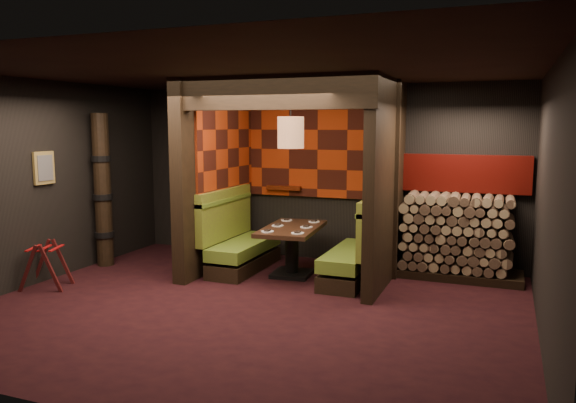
% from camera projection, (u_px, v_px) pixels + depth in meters
% --- Properties ---
extents(floor, '(6.50, 5.50, 0.02)m').
position_uv_depth(floor, '(249.00, 309.00, 6.85)').
color(floor, black).
rests_on(floor, ground).
extents(ceiling, '(6.50, 5.50, 0.02)m').
position_uv_depth(ceiling, '(247.00, 69.00, 6.46)').
color(ceiling, black).
rests_on(ceiling, ground).
extents(wall_back, '(6.50, 0.02, 2.85)m').
position_uv_depth(wall_back, '(320.00, 174.00, 9.20)').
color(wall_back, black).
rests_on(wall_back, ground).
extents(wall_front, '(6.50, 0.02, 2.85)m').
position_uv_depth(wall_front, '(86.00, 235.00, 4.11)').
color(wall_front, black).
rests_on(wall_front, ground).
extents(wall_left, '(0.02, 5.50, 2.85)m').
position_uv_depth(wall_left, '(37.00, 182.00, 7.83)').
color(wall_left, black).
rests_on(wall_left, ground).
extents(wall_right, '(0.02, 5.50, 2.85)m').
position_uv_depth(wall_right, '(550.00, 207.00, 5.48)').
color(wall_right, black).
rests_on(wall_right, ground).
extents(partition_left, '(0.20, 2.20, 2.85)m').
position_uv_depth(partition_left, '(215.00, 177.00, 8.66)').
color(partition_left, black).
rests_on(partition_left, floor).
extents(partition_right, '(0.15, 2.10, 2.85)m').
position_uv_depth(partition_right, '(386.00, 183.00, 7.75)').
color(partition_right, black).
rests_on(partition_right, floor).
extents(header_beam, '(2.85, 0.18, 0.44)m').
position_uv_depth(header_beam, '(269.00, 92.00, 7.14)').
color(header_beam, black).
rests_on(header_beam, partition_left).
extents(tapa_back_panel, '(2.40, 0.06, 1.55)m').
position_uv_depth(tapa_back_panel, '(318.00, 150.00, 9.11)').
color(tapa_back_panel, '#A22E0B').
rests_on(tapa_back_panel, wall_back).
extents(tapa_side_panel, '(0.04, 1.85, 1.45)m').
position_uv_depth(tapa_side_panel, '(227.00, 149.00, 8.72)').
color(tapa_side_panel, '#A22E0B').
rests_on(tapa_side_panel, partition_left).
extents(lacquer_shelf, '(0.60, 0.12, 0.07)m').
position_uv_depth(lacquer_shelf, '(284.00, 188.00, 9.35)').
color(lacquer_shelf, '#501709').
rests_on(lacquer_shelf, wall_back).
extents(booth_bench_left, '(0.68, 1.60, 1.14)m').
position_uv_depth(booth_bench_left, '(238.00, 244.00, 8.66)').
color(booth_bench_left, black).
rests_on(booth_bench_left, floor).
extents(booth_bench_right, '(0.68, 1.60, 1.14)m').
position_uv_depth(booth_bench_right, '(358.00, 254.00, 7.98)').
color(booth_bench_right, black).
rests_on(booth_bench_right, floor).
extents(dining_table, '(0.88, 1.46, 0.74)m').
position_uv_depth(dining_table, '(292.00, 242.00, 8.26)').
color(dining_table, black).
rests_on(dining_table, floor).
extents(place_settings, '(0.70, 1.17, 0.03)m').
position_uv_depth(place_settings, '(292.00, 226.00, 8.22)').
color(place_settings, white).
rests_on(place_settings, dining_table).
extents(pendant_lamp, '(0.38, 0.38, 0.96)m').
position_uv_depth(pendant_lamp, '(291.00, 132.00, 7.99)').
color(pendant_lamp, brown).
rests_on(pendant_lamp, ceiling).
extents(framed_picture, '(0.05, 0.36, 0.46)m').
position_uv_depth(framed_picture, '(44.00, 168.00, 7.88)').
color(framed_picture, olive).
rests_on(framed_picture, wall_left).
extents(luggage_rack, '(0.74, 0.63, 0.68)m').
position_uv_depth(luggage_rack, '(46.00, 263.00, 7.67)').
color(luggage_rack, '#421212').
rests_on(luggage_rack, floor).
extents(totem_column, '(0.31, 0.31, 2.40)m').
position_uv_depth(totem_column, '(103.00, 191.00, 8.80)').
color(totem_column, black).
rests_on(totem_column, floor).
extents(firewood_stack, '(1.73, 0.70, 1.22)m').
position_uv_depth(firewood_stack, '(461.00, 237.00, 8.11)').
color(firewood_stack, black).
rests_on(firewood_stack, floor).
extents(mosaic_header, '(1.83, 0.10, 0.56)m').
position_uv_depth(mosaic_header, '(466.00, 174.00, 8.29)').
color(mosaic_header, maroon).
rests_on(mosaic_header, wall_back).
extents(bay_front_post, '(0.08, 0.08, 2.85)m').
position_uv_depth(bay_front_post, '(396.00, 181.00, 7.96)').
color(bay_front_post, black).
rests_on(bay_front_post, floor).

